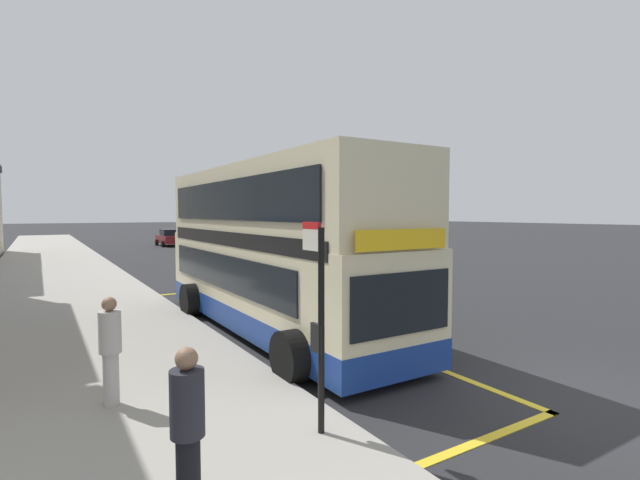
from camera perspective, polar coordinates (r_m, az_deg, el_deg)
The scene contains 9 objects.
ground_plane at distance 36.77m, azimuth -19.40°, elevation -1.77°, with size 260.00×260.00×0.00m, color #28282B.
pavement_near at distance 35.93m, azimuth -30.38°, elevation -2.05°, with size 6.00×76.00×0.14m, color #A39E93.
double_decker_bus at distance 12.38m, azimuth -6.01°, elevation -1.79°, with size 3.27×10.38×4.40m.
bus_bay_markings at distance 12.72m, azimuth -5.85°, elevation -11.06°, with size 3.12×14.21×0.01m.
bus_stop_sign at distance 6.36m, azimuth -0.20°, elevation -8.86°, with size 0.09×0.51×2.91m.
parked_car_maroon_far at distance 46.50m, azimuth -18.25°, elevation 0.27°, with size 2.09×4.20×1.62m.
parked_car_teal_behind at distance 40.59m, azimuth -13.43°, elevation -0.08°, with size 2.09×4.20×1.62m.
pedestrian_waiting_near_sign at distance 5.03m, azimuth -16.19°, elevation -21.37°, with size 0.34×0.34×1.73m.
pedestrian_further_back at distance 8.08m, azimuth -24.70°, elevation -11.96°, with size 0.34×0.34×1.72m.
Camera 1 is at (-7.82, -3.79, 3.17)m, focal length 25.65 mm.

